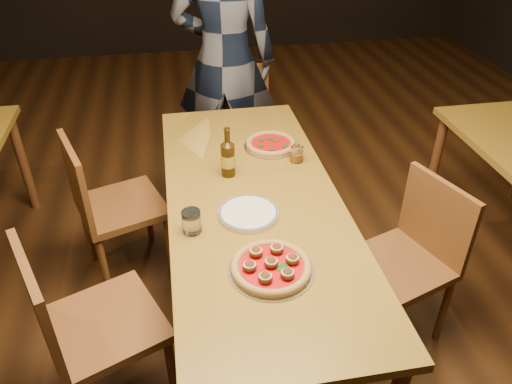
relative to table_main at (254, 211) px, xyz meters
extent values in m
plane|color=black|center=(0.00, 0.00, -0.68)|extent=(9.00, 9.00, 0.00)
cube|color=brown|center=(0.00, 0.00, 0.05)|extent=(0.80, 2.00, 0.04)
cylinder|color=brown|center=(-0.34, 0.94, -0.32)|extent=(0.06, 0.06, 0.71)
cylinder|color=brown|center=(0.34, 0.94, -0.32)|extent=(0.06, 0.06, 0.71)
cylinder|color=brown|center=(-1.36, 1.24, -0.32)|extent=(0.06, 0.06, 0.71)
cylinder|color=brown|center=(1.36, 0.74, -0.32)|extent=(0.06, 0.06, 0.71)
cylinder|color=#B7B7BF|center=(-0.02, -0.49, 0.07)|extent=(0.33, 0.33, 0.01)
cylinder|color=tan|center=(-0.02, -0.49, 0.09)|extent=(0.31, 0.31, 0.02)
torus|color=tan|center=(-0.02, -0.49, 0.09)|extent=(0.31, 0.31, 0.03)
cylinder|color=#AB0A16|center=(-0.02, -0.49, 0.10)|extent=(0.25, 0.25, 0.00)
cylinder|color=#B7B7BF|center=(0.17, 0.47, 0.07)|extent=(0.29, 0.29, 0.01)
cylinder|color=tan|center=(0.17, 0.47, 0.09)|extent=(0.27, 0.27, 0.02)
torus|color=tan|center=(0.17, 0.47, 0.09)|extent=(0.27, 0.27, 0.03)
cylinder|color=#AB0A16|center=(0.17, 0.47, 0.10)|extent=(0.21, 0.21, 0.00)
cylinder|color=white|center=(-0.05, -0.13, 0.08)|extent=(0.26, 0.26, 0.03)
cylinder|color=black|center=(-0.09, 0.23, 0.16)|extent=(0.07, 0.07, 0.17)
cylinder|color=black|center=(-0.09, 0.23, 0.28)|extent=(0.03, 0.03, 0.08)
cylinder|color=gold|center=(-0.09, 0.23, 0.16)|extent=(0.07, 0.07, 0.06)
cylinder|color=white|center=(-0.30, -0.19, 0.12)|extent=(0.08, 0.08, 0.10)
cylinder|color=#A15A12|center=(0.28, 0.30, 0.11)|extent=(0.07, 0.07, 0.09)
imported|color=black|center=(0.04, 1.36, 0.27)|extent=(0.77, 0.60, 1.89)
camera|label=1|loc=(-0.33, -1.88, 1.39)|focal=35.00mm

